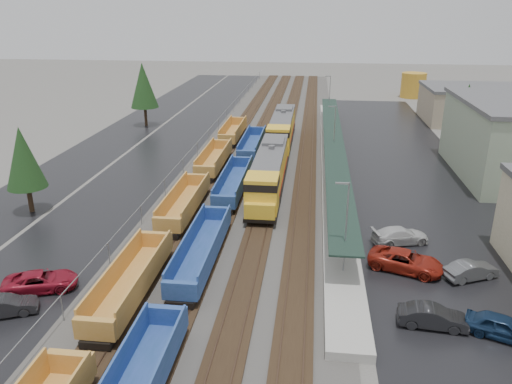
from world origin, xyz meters
TOP-DOWN VIEW (x-y plane):
  - ballast_strip at (0.00, 60.00)m, footprint 20.00×160.00m
  - trackbed at (-0.00, 60.00)m, footprint 14.60×160.00m
  - west_parking_lot at (-15.00, 60.00)m, footprint 10.00×160.00m
  - west_road at (-25.00, 60.00)m, footprint 9.00×160.00m
  - east_commuter_lot at (19.00, 50.00)m, footprint 16.00×100.00m
  - station_platform at (9.50, 50.01)m, footprint 3.00×80.00m
  - chainlink_fence at (-9.50, 58.44)m, footprint 0.08×160.04m
  - distant_hills at (44.79, 210.68)m, footprint 301.00×140.00m
  - tree_west_near at (-22.00, 30.00)m, footprint 3.96×3.96m
  - tree_west_far at (-23.00, 70.00)m, footprint 4.84×4.84m
  - tree_east at (28.00, 58.00)m, footprint 4.40×4.40m
  - locomotive_lead at (2.00, 38.02)m, footprint 3.21×21.13m
  - locomotive_trail at (2.00, 59.02)m, footprint 3.21×21.13m
  - well_string_yellow at (-6.00, 23.39)m, footprint 2.68×90.98m
  - well_string_blue at (-2.00, 21.22)m, footprint 2.60×81.88m
  - storage_tank at (29.39, 105.87)m, footprint 5.65×5.65m
  - parked_car_west_b at (-13.80, 12.25)m, footprint 3.07×4.46m
  - parked_car_west_c at (-13.07, 15.63)m, footprint 4.18×5.84m
  - parked_car_east_a at (15.09, 14.35)m, footprint 1.97×4.64m
  - parked_car_east_b at (14.57, 21.90)m, footprint 4.61×6.47m
  - parked_car_east_c at (14.85, 26.87)m, footprint 3.57×5.56m
  - parked_car_east_d at (19.28, 13.67)m, footprint 3.45×4.89m
  - parked_car_east_e at (19.41, 21.12)m, footprint 3.18×4.57m

SIDE VIEW (x-z plane):
  - distant_hills at x=44.79m, z-range -12.60..12.60m
  - west_parking_lot at x=-15.00m, z-range 0.00..0.02m
  - west_road at x=-25.00m, z-range 0.00..0.02m
  - east_commuter_lot at x=19.00m, z-range 0.00..0.02m
  - ballast_strip at x=0.00m, z-range 0.00..0.08m
  - trackbed at x=0.00m, z-range 0.05..0.27m
  - parked_car_west_b at x=-13.80m, z-range 0.00..1.39m
  - parked_car_east_e at x=19.41m, z-range 0.00..1.43m
  - station_platform at x=9.50m, z-range -3.27..4.73m
  - parked_car_west_c at x=-13.07m, z-range 0.00..1.48m
  - parked_car_east_a at x=15.09m, z-range 0.00..1.49m
  - parked_car_east_c at x=14.85m, z-range 0.00..1.50m
  - parked_car_east_d at x=19.28m, z-range 0.00..1.55m
  - parked_car_east_b at x=14.57m, z-range 0.00..1.64m
  - well_string_blue at x=-2.00m, z-range 0.00..2.31m
  - well_string_yellow at x=-6.00m, z-range -0.01..2.36m
  - chainlink_fence at x=-9.50m, z-range 0.60..2.62m
  - locomotive_lead at x=2.00m, z-range 0.14..4.92m
  - locomotive_trail at x=2.00m, z-range 0.14..4.92m
  - storage_tank at x=29.39m, z-range 0.00..5.65m
  - tree_west_near at x=-22.00m, z-range 1.32..10.32m
  - tree_east at x=28.00m, z-range 1.47..11.47m
  - tree_west_far at x=-23.00m, z-range 1.62..12.62m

